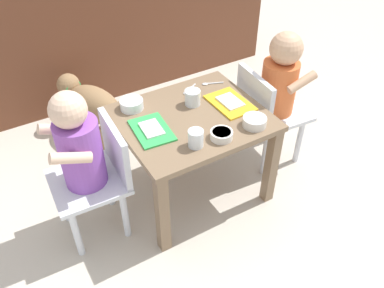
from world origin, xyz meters
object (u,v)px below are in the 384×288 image
at_px(water_cup_left, 193,98).
at_px(spoon_by_right_tray, 210,83).
at_px(cereal_bowl_left_side, 132,104).
at_px(food_tray_left, 152,130).
at_px(cereal_bowl_right_side, 255,121).
at_px(dining_table, 192,130).
at_px(seated_child_right, 277,85).
at_px(water_cup_right, 196,139).
at_px(seated_child_left, 84,152).
at_px(dog, 91,102).
at_px(spoon_by_left_tray, 189,90).
at_px(veggie_bowl_far, 221,134).
at_px(food_tray_right, 230,103).

bearing_deg(water_cup_left, spoon_by_right_tray, 32.51).
bearing_deg(spoon_by_right_tray, cereal_bowl_left_side, 179.37).
bearing_deg(food_tray_left, cereal_bowl_right_side, -25.60).
xyz_separation_m(dining_table, seated_child_right, (0.46, 0.01, 0.07)).
distance_m(seated_child_right, water_cup_right, 0.57).
bearing_deg(spoon_by_right_tray, dining_table, -139.32).
xyz_separation_m(food_tray_left, water_cup_right, (0.10, -0.16, 0.02)).
height_order(dining_table, seated_child_right, seated_child_right).
bearing_deg(cereal_bowl_right_side, seated_child_right, 34.49).
height_order(seated_child_left, water_cup_right, seated_child_left).
relative_size(dog, cereal_bowl_right_side, 4.59).
xyz_separation_m(dining_table, cereal_bowl_left_side, (-0.19, 0.18, 0.10)).
height_order(cereal_bowl_left_side, spoon_by_left_tray, cereal_bowl_left_side).
xyz_separation_m(water_cup_right, cereal_bowl_right_side, (0.26, -0.01, -0.01)).
xyz_separation_m(seated_child_left, food_tray_left, (0.27, -0.02, 0.01)).
bearing_deg(dog, water_cup_left, -62.54).
height_order(dining_table, spoon_by_left_tray, spoon_by_left_tray).
distance_m(seated_child_left, spoon_by_left_tray, 0.56).
height_order(dining_table, cereal_bowl_left_side, cereal_bowl_left_side).
xyz_separation_m(dog, food_tray_left, (0.06, -0.64, 0.22)).
bearing_deg(dining_table, veggie_bowl_far, -82.47).
distance_m(seated_child_left, veggie_bowl_far, 0.52).
xyz_separation_m(seated_child_left, food_tray_right, (0.64, -0.02, 0.01)).
height_order(food_tray_left, water_cup_left, water_cup_left).
xyz_separation_m(water_cup_right, veggie_bowl_far, (0.11, -0.01, -0.01)).
height_order(water_cup_right, spoon_by_right_tray, water_cup_right).
bearing_deg(water_cup_left, spoon_by_left_tray, 68.80).
xyz_separation_m(cereal_bowl_left_side, veggie_bowl_far, (0.21, -0.36, -0.01)).
height_order(water_cup_right, cereal_bowl_right_side, water_cup_right).
relative_size(spoon_by_left_tray, spoon_by_right_tray, 0.96).
height_order(seated_child_right, cereal_bowl_right_side, seated_child_right).
bearing_deg(dog, cereal_bowl_right_side, -62.51).
height_order(cereal_bowl_left_side, spoon_by_right_tray, cereal_bowl_left_side).
bearing_deg(food_tray_left, seated_child_right, 1.32).
relative_size(dog, veggie_bowl_far, 4.99).
xyz_separation_m(food_tray_left, food_tray_right, (0.37, 0.00, 0.00)).
bearing_deg(cereal_bowl_left_side, seated_child_right, -14.53).
xyz_separation_m(dog, water_cup_left, (0.29, -0.56, 0.24)).
bearing_deg(seated_child_right, food_tray_right, -176.87).
xyz_separation_m(seated_child_left, cereal_bowl_right_side, (0.64, -0.19, 0.02)).
relative_size(water_cup_left, spoon_by_left_tray, 0.72).
height_order(dining_table, seated_child_left, seated_child_left).
distance_m(water_cup_right, spoon_by_left_tray, 0.38).
bearing_deg(dog, spoon_by_left_tray, -54.35).
height_order(food_tray_left, spoon_by_left_tray, food_tray_left).
height_order(dining_table, veggie_bowl_far, veggie_bowl_far).
bearing_deg(dog, dining_table, -69.01).
relative_size(seated_child_right, food_tray_left, 3.25).
bearing_deg(water_cup_left, cereal_bowl_right_side, -62.43).
bearing_deg(water_cup_right, food_tray_left, 122.11).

